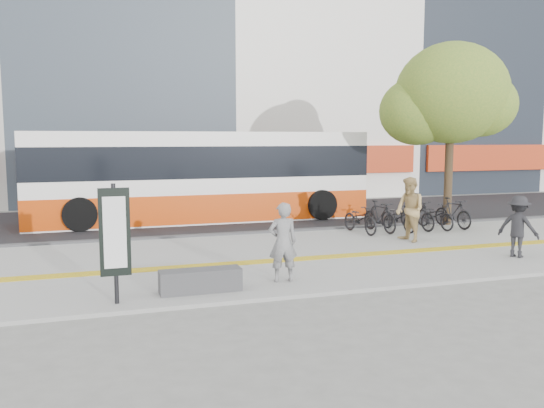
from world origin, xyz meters
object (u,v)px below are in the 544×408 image
object	(u,v)px
signboard	(115,234)
pedestrian_dark	(518,226)
bench	(200,281)
seated_woman	(283,242)
bus	(202,179)
street_tree	(449,96)
pedestrian_tan	(410,210)

from	to	relation	value
signboard	pedestrian_dark	xyz separation A→B (m)	(9.86, 1.06, -0.51)
bench	seated_woman	distance (m)	1.92
bench	signboard	xyz separation A→B (m)	(-1.60, -0.31, 1.06)
bench	bus	distance (m)	9.96
bench	pedestrian_dark	world-z (taller)	pedestrian_dark
signboard	seated_woman	size ratio (longest dim) A/B	1.31
street_tree	pedestrian_dark	world-z (taller)	street_tree
street_tree	bus	world-z (taller)	street_tree
pedestrian_tan	bench	bearing A→B (deg)	-68.41
seated_woman	pedestrian_dark	world-z (taller)	seated_woman
street_tree	bus	bearing A→B (deg)	155.04
seated_woman	pedestrian_tan	distance (m)	5.91
bench	signboard	bearing A→B (deg)	-169.19
signboard	seated_woman	xyz separation A→B (m)	(3.40, 0.57, -0.45)
bus	seated_woman	xyz separation A→B (m)	(-0.08, -9.43, -0.67)
bus	bench	bearing A→B (deg)	-100.94
bench	street_tree	size ratio (longest dim) A/B	0.25
pedestrian_tan	pedestrian_dark	size ratio (longest dim) A/B	1.20
bench	street_tree	world-z (taller)	street_tree
bench	seated_woman	world-z (taller)	seated_woman
signboard	seated_woman	distance (m)	3.48
street_tree	pedestrian_dark	distance (m)	6.59
signboard	bench	bearing A→B (deg)	10.81
street_tree	seated_woman	xyz separation A→B (m)	(-7.98, -5.75, -3.59)
bus	signboard	bearing A→B (deg)	-109.15
street_tree	pedestrian_tan	bearing A→B (deg)	-139.27
signboard	street_tree	xyz separation A→B (m)	(11.38, 6.33, 3.15)
bench	street_tree	bearing A→B (deg)	31.62
bus	pedestrian_dark	distance (m)	11.02
bench	pedestrian_tan	world-z (taller)	pedestrian_tan
pedestrian_dark	signboard	bearing A→B (deg)	65.47
street_tree	pedestrian_dark	size ratio (longest dim) A/B	4.04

